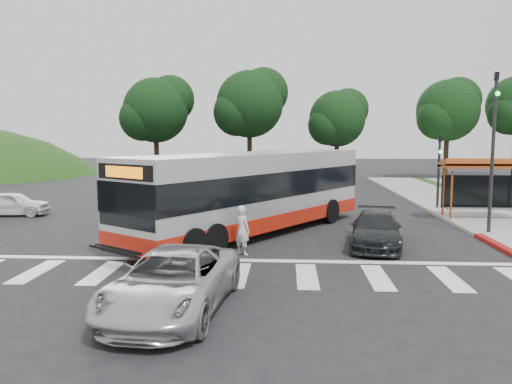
# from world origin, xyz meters

# --- Properties ---
(ground) EXTENTS (140.00, 140.00, 0.00)m
(ground) POSITION_xyz_m (0.00, 0.00, 0.00)
(ground) COLOR black
(ground) RESTS_ON ground
(sidewalk_east) EXTENTS (4.00, 40.00, 0.12)m
(sidewalk_east) POSITION_xyz_m (11.00, 8.00, 0.06)
(sidewalk_east) COLOR gray
(sidewalk_east) RESTS_ON ground
(curb_east) EXTENTS (0.30, 40.00, 0.15)m
(curb_east) POSITION_xyz_m (9.00, 8.00, 0.07)
(curb_east) COLOR #9E9991
(curb_east) RESTS_ON ground
(curb_east_red) EXTENTS (0.32, 6.00, 0.15)m
(curb_east_red) POSITION_xyz_m (9.00, -2.00, 0.08)
(curb_east_red) COLOR maroon
(curb_east_red) RESTS_ON ground
(crosswalk_ladder) EXTENTS (18.00, 2.60, 0.01)m
(crosswalk_ladder) POSITION_xyz_m (0.00, -5.00, 0.01)
(crosswalk_ladder) COLOR silver
(crosswalk_ladder) RESTS_ON ground
(bus_shelter) EXTENTS (4.20, 1.60, 2.86)m
(bus_shelter) POSITION_xyz_m (10.80, 5.10, 2.35)
(bus_shelter) COLOR #994419
(bus_shelter) RESTS_ON sidewalk_east
(traffic_signal_ne_tall) EXTENTS (0.18, 0.37, 6.50)m
(traffic_signal_ne_tall) POSITION_xyz_m (9.60, 1.49, 3.88)
(traffic_signal_ne_tall) COLOR black
(traffic_signal_ne_tall) RESTS_ON ground
(traffic_signal_ne_short) EXTENTS (0.18, 0.37, 4.00)m
(traffic_signal_ne_short) POSITION_xyz_m (9.60, 8.49, 2.48)
(traffic_signal_ne_short) COLOR black
(traffic_signal_ne_short) RESTS_ON ground
(tree_ne_a) EXTENTS (6.16, 5.74, 9.30)m
(tree_ne_a) POSITION_xyz_m (16.08, 28.06, 6.39)
(tree_ne_a) COLOR black
(tree_ne_a) RESTS_ON parking_lot
(tree_north_a) EXTENTS (6.60, 6.15, 10.17)m
(tree_north_a) POSITION_xyz_m (-1.92, 26.07, 6.92)
(tree_north_a) COLOR black
(tree_north_a) RESTS_ON ground
(tree_north_b) EXTENTS (5.72, 5.33, 8.43)m
(tree_north_b) POSITION_xyz_m (6.07, 28.06, 5.66)
(tree_north_b) COLOR black
(tree_north_b) RESTS_ON ground
(tree_north_c) EXTENTS (6.16, 5.74, 9.30)m
(tree_north_c) POSITION_xyz_m (-9.92, 24.06, 6.29)
(tree_north_c) COLOR black
(tree_north_c) RESTS_ON ground
(transit_bus) EXTENTS (9.44, 12.22, 3.32)m
(transit_bus) POSITION_xyz_m (0.04, 1.18, 1.66)
(transit_bus) COLOR #A6A9AB
(transit_bus) RESTS_ON ground
(pedestrian) EXTENTS (0.73, 0.69, 1.69)m
(pedestrian) POSITION_xyz_m (-0.10, -2.50, 0.84)
(pedestrian) COLOR silver
(pedestrian) RESTS_ON ground
(dark_sedan) EXTENTS (2.48, 4.55, 1.25)m
(dark_sedan) POSITION_xyz_m (4.64, -0.94, 0.63)
(dark_sedan) COLOR black
(dark_sedan) RESTS_ON ground
(silver_suv_south) EXTENTS (2.81, 5.25, 1.40)m
(silver_suv_south) POSITION_xyz_m (-1.18, -8.07, 0.70)
(silver_suv_south) COLOR #B1B4B7
(silver_suv_south) RESTS_ON ground
(west_car_white) EXTENTS (3.70, 1.77, 1.22)m
(west_car_white) POSITION_xyz_m (-12.40, 5.03, 0.61)
(west_car_white) COLOR silver
(west_car_white) RESTS_ON ground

